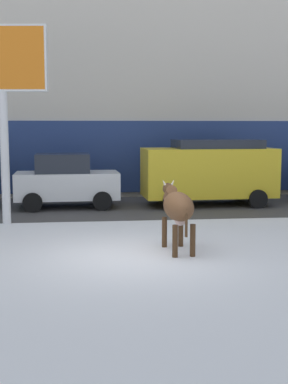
{
  "coord_description": "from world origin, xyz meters",
  "views": [
    {
      "loc": [
        -0.98,
        -10.94,
        2.77
      ],
      "look_at": [
        0.54,
        2.33,
        1.1
      ],
      "focal_mm": 48.94,
      "sensor_mm": 36.0,
      "label": 1
    }
  ],
  "objects_px": {
    "car_white_hatchback": "(66,181)",
    "pedestrian_far_left": "(195,173)",
    "pedestrian_by_cars": "(45,174)",
    "cow_brown": "(177,207)",
    "billboard": "(2,71)",
    "car_yellow_van": "(209,170)"
  },
  "relations": [
    {
      "from": "car_white_hatchback",
      "to": "car_yellow_van",
      "type": "bearing_deg",
      "value": 0.04
    },
    {
      "from": "billboard",
      "to": "car_yellow_van",
      "type": "distance_m",
      "value": 7.85
    },
    {
      "from": "billboard",
      "to": "car_yellow_van",
      "type": "relative_size",
      "value": 1.19
    },
    {
      "from": "car_white_hatchback",
      "to": "pedestrian_by_cars",
      "type": "distance_m",
      "value": 3.31
    },
    {
      "from": "cow_brown",
      "to": "billboard",
      "type": "distance_m",
      "value": 6.62
    },
    {
      "from": "pedestrian_by_cars",
      "to": "pedestrian_far_left",
      "type": "xyz_separation_m",
      "value": [
        6.14,
        0.0,
        0.0
      ]
    },
    {
      "from": "cow_brown",
      "to": "car_yellow_van",
      "type": "bearing_deg",
      "value": 70.82
    },
    {
      "from": "car_white_hatchback",
      "to": "pedestrian_by_cars",
      "type": "bearing_deg",
      "value": 106.75
    },
    {
      "from": "car_white_hatchback",
      "to": "pedestrian_by_cars",
      "type": "relative_size",
      "value": 2.06
    },
    {
      "from": "car_yellow_van",
      "to": "pedestrian_by_cars",
      "type": "bearing_deg",
      "value": 152.05
    },
    {
      "from": "cow_brown",
      "to": "pedestrian_by_cars",
      "type": "height_order",
      "value": "pedestrian_by_cars"
    },
    {
      "from": "pedestrian_far_left",
      "to": "billboard",
      "type": "bearing_deg",
      "value": -138.27
    },
    {
      "from": "car_yellow_van",
      "to": "pedestrian_by_cars",
      "type": "relative_size",
      "value": 2.7
    },
    {
      "from": "car_white_hatchback",
      "to": "cow_brown",
      "type": "bearing_deg",
      "value": -68.26
    },
    {
      "from": "billboard",
      "to": "car_white_hatchback",
      "type": "relative_size",
      "value": 1.56
    },
    {
      "from": "billboard",
      "to": "car_white_hatchback",
      "type": "distance_m",
      "value": 4.74
    },
    {
      "from": "car_white_hatchback",
      "to": "pedestrian_far_left",
      "type": "distance_m",
      "value": 6.08
    },
    {
      "from": "cow_brown",
      "to": "billboard",
      "type": "height_order",
      "value": "billboard"
    },
    {
      "from": "pedestrian_far_left",
      "to": "car_white_hatchback",
      "type": "bearing_deg",
      "value": -148.62
    },
    {
      "from": "billboard",
      "to": "pedestrian_by_cars",
      "type": "bearing_deg",
      "value": 83.82
    },
    {
      "from": "billboard",
      "to": "pedestrian_far_left",
      "type": "xyz_separation_m",
      "value": [
        6.8,
        6.06,
        -3.43
      ]
    },
    {
      "from": "pedestrian_far_left",
      "to": "cow_brown",
      "type": "bearing_deg",
      "value": -104.3
    }
  ]
}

